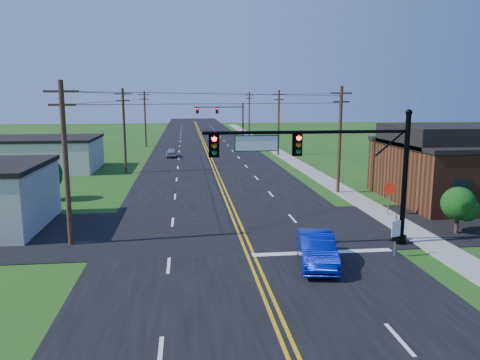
{
  "coord_description": "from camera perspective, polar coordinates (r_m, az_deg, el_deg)",
  "views": [
    {
      "loc": [
        -3.07,
        -15.89,
        8.14
      ],
      "look_at": [
        -0.03,
        10.0,
        3.47
      ],
      "focal_mm": 35.0,
      "sensor_mm": 36.0,
      "label": 1
    }
  ],
  "objects": [
    {
      "name": "utility_pole_right_c",
      "position": [
        94.83,
        1.12,
        8.09
      ],
      "size": [
        1.8,
        0.28,
        9.0
      ],
      "color": "#382319",
      "rests_on": "ground"
    },
    {
      "name": "utility_pole_left_b",
      "position": [
        51.41,
        -13.94,
        6.05
      ],
      "size": [
        1.8,
        0.28,
        9.0
      ],
      "color": "#382319",
      "rests_on": "ground"
    },
    {
      "name": "shrub_corner",
      "position": [
        30.7,
        25.08,
        -2.64
      ],
      "size": [
        2.0,
        2.0,
        2.86
      ],
      "color": "#382319",
      "rests_on": "ground"
    },
    {
      "name": "brick_building",
      "position": [
        41.4,
        27.26,
        0.99
      ],
      "size": [
        14.2,
        11.2,
        4.7
      ],
      "color": "brown",
      "rests_on": "ground"
    },
    {
      "name": "utility_pole_left_c",
      "position": [
        78.23,
        -11.5,
        7.45
      ],
      "size": [
        1.8,
        0.28,
        9.0
      ],
      "color": "#382319",
      "rests_on": "ground"
    },
    {
      "name": "signal_mast_main",
      "position": [
        25.24,
        10.44,
        2.27
      ],
      "size": [
        11.3,
        0.6,
        7.48
      ],
      "color": "black",
      "rests_on": "ground"
    },
    {
      "name": "road_cross",
      "position": [
        29.21,
        -0.4,
        -5.98
      ],
      "size": [
        70.0,
        10.0,
        0.04
      ],
      "primitive_type": "cube",
      "color": "black",
      "rests_on": "ground"
    },
    {
      "name": "cream_bldg_far",
      "position": [
        56.55,
        -23.04,
        2.97
      ],
      "size": [
        12.2,
        9.2,
        3.7
      ],
      "color": "beige",
      "rests_on": "ground"
    },
    {
      "name": "signal_mast_far",
      "position": [
        96.25,
        -2.24,
        8.01
      ],
      "size": [
        10.98,
        0.6,
        7.48
      ],
      "color": "black",
      "rests_on": "ground"
    },
    {
      "name": "utility_pole_right_a",
      "position": [
        40.16,
        12.07,
        5.05
      ],
      "size": [
        1.8,
        0.28,
        9.0
      ],
      "color": "#382319",
      "rests_on": "ground"
    },
    {
      "name": "utility_pole_left_a",
      "position": [
        26.9,
        -20.49,
        2.21
      ],
      "size": [
        1.8,
        0.28,
        9.0
      ],
      "color": "#382319",
      "rests_on": "ground"
    },
    {
      "name": "stop_sign",
      "position": [
        33.69,
        17.72,
        -1.41
      ],
      "size": [
        0.77,
        0.37,
        2.31
      ],
      "rotation": [
        0.0,
        0.0,
        -0.41
      ],
      "color": "slate",
      "rests_on": "ground"
    },
    {
      "name": "distant_car",
      "position": [
        64.14,
        -8.36,
        3.31
      ],
      "size": [
        1.59,
        3.65,
        1.23
      ],
      "primitive_type": "imported",
      "rotation": [
        0.0,
        0.0,
        3.18
      ],
      "color": "#A5A5AA",
      "rests_on": "ground"
    },
    {
      "name": "blue_car",
      "position": [
        23.31,
        9.3,
        -8.39
      ],
      "size": [
        2.36,
        4.94,
        1.56
      ],
      "primitive_type": "imported",
      "rotation": [
        0.0,
        0.0,
        -0.15
      ],
      "color": "#061795",
      "rests_on": "ground"
    },
    {
      "name": "sidewalk",
      "position": [
        58.08,
        6.89,
        2.07
      ],
      "size": [
        2.0,
        160.0,
        0.08
      ],
      "primitive_type": "cube",
      "color": "gray",
      "rests_on": "ground"
    },
    {
      "name": "road_main",
      "position": [
        66.46,
        -4.0,
        3.12
      ],
      "size": [
        16.0,
        220.0,
        0.04
      ],
      "primitive_type": "cube",
      "color": "black",
      "rests_on": "ground"
    },
    {
      "name": "tree_left",
      "position": [
        39.89,
        -22.52,
        0.76
      ],
      "size": [
        2.4,
        2.4,
        3.37
      ],
      "color": "#382319",
      "rests_on": "ground"
    },
    {
      "name": "utility_pole_right_b",
      "position": [
        65.26,
        4.72,
        7.12
      ],
      "size": [
        1.8,
        0.28,
        9.0
      ],
      "color": "#382319",
      "rests_on": "ground"
    },
    {
      "name": "tree_right_back",
      "position": [
        46.36,
        17.67,
        2.81
      ],
      "size": [
        3.0,
        3.0,
        4.1
      ],
      "color": "#382319",
      "rests_on": "ground"
    },
    {
      "name": "ground",
      "position": [
        18.12,
        3.94,
        -16.57
      ],
      "size": [
        260.0,
        260.0,
        0.0
      ],
      "primitive_type": "plane",
      "color": "#174E16",
      "rests_on": "ground"
    },
    {
      "name": "route_sign",
      "position": [
        25.24,
        18.46,
        -6.1
      ],
      "size": [
        0.54,
        0.2,
        2.24
      ],
      "rotation": [
        0.0,
        0.0,
        0.31
      ],
      "color": "slate",
      "rests_on": "ground"
    }
  ]
}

